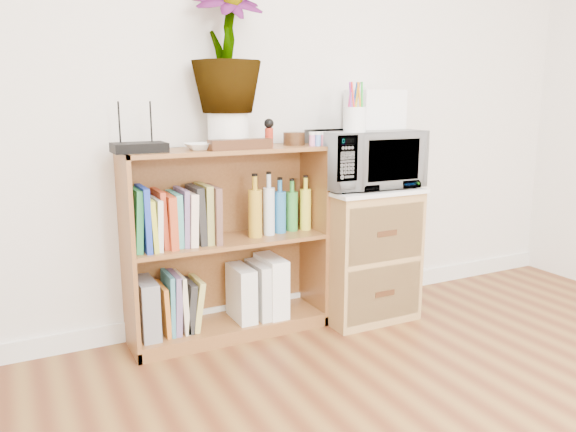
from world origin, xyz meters
TOP-DOWN VIEW (x-y plane):
  - skirting_board at (0.00, 2.24)m, footprint 4.00×0.02m
  - bookshelf at (-0.35, 2.10)m, footprint 1.00×0.30m
  - wicker_unit at (0.40, 2.02)m, footprint 0.50×0.45m
  - microwave at (0.40, 2.02)m, footprint 0.55×0.38m
  - pen_cup at (0.26, 1.90)m, footprint 0.11×0.11m
  - small_appliance at (0.52, 2.11)m, footprint 0.26×0.22m
  - router at (-0.76, 2.08)m, footprint 0.23×0.16m
  - white_bowl at (-0.49, 2.07)m, footprint 0.13×0.13m
  - plant_pot at (-0.33, 2.12)m, footprint 0.19×0.19m
  - potted_plant at (-0.33, 2.12)m, footprint 0.34×0.34m
  - trinket_box at (-0.31, 2.00)m, footprint 0.30×0.07m
  - kokeshi_doll at (-0.14, 2.06)m, footprint 0.04×0.04m
  - wooden_bowl at (0.03, 2.11)m, footprint 0.11×0.11m
  - paint_jars at (0.11, 2.01)m, footprint 0.12×0.04m
  - file_box at (-0.77, 2.10)m, footprint 0.08×0.22m
  - magazine_holder_left at (-0.29, 2.09)m, footprint 0.09×0.22m
  - magazine_holder_mid at (-0.18, 2.09)m, footprint 0.09×0.23m
  - magazine_holder_right at (-0.12, 2.09)m, footprint 0.10×0.25m
  - cookbooks at (-0.61, 2.10)m, footprint 0.40×0.20m
  - liquor_bottles at (-0.03, 2.10)m, footprint 0.44×0.07m
  - lower_books at (-0.61, 2.10)m, footprint 0.20×0.19m

SIDE VIEW (x-z plane):
  - skirting_board at x=0.00m, z-range 0.00..0.10m
  - lower_books at x=-0.61m, z-range 0.06..0.35m
  - file_box at x=-0.77m, z-range 0.07..0.35m
  - magazine_holder_left at x=-0.29m, z-range 0.07..0.35m
  - magazine_holder_mid at x=-0.18m, z-range 0.07..0.35m
  - magazine_holder_right at x=-0.12m, z-range 0.07..0.38m
  - wicker_unit at x=0.40m, z-range 0.00..0.70m
  - bookshelf at x=-0.35m, z-range 0.00..0.95m
  - cookbooks at x=-0.61m, z-range 0.48..0.78m
  - liquor_bottles at x=-0.03m, z-range 0.49..0.81m
  - microwave at x=0.40m, z-range 0.72..1.02m
  - white_bowl at x=-0.49m, z-range 0.95..0.98m
  - router at x=-0.76m, z-range 0.95..0.99m
  - trinket_box at x=-0.31m, z-range 0.95..1.00m
  - paint_jars at x=0.11m, z-range 0.95..1.01m
  - wooden_bowl at x=0.03m, z-range 0.95..1.01m
  - kokeshi_doll at x=-0.14m, z-range 0.95..1.04m
  - plant_pot at x=-0.33m, z-range 0.95..1.12m
  - pen_cup at x=0.26m, z-range 1.02..1.14m
  - small_appliance at x=0.52m, z-range 1.02..1.23m
  - potted_plant at x=-0.33m, z-range 1.12..1.72m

